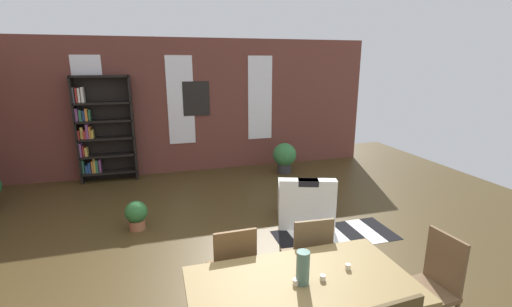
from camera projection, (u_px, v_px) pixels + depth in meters
The scene contains 19 objects.
ground_plane at pixel (223, 300), 3.56m from camera, with size 11.73×11.73×0.00m, color #45351A.
back_wall_brick at pixel (181, 107), 7.45m from camera, with size 8.48×0.12×2.83m, color brown.
window_pane_0 at pixel (90, 103), 6.87m from camera, with size 0.55×0.02×1.84m, color white.
window_pane_1 at pixel (181, 101), 7.34m from camera, with size 0.55×0.02×1.84m, color white.
window_pane_2 at pixel (260, 98), 7.81m from camera, with size 0.55×0.02×1.84m, color white.
dining_table at pixel (302, 294), 2.61m from camera, with size 1.67×0.92×0.76m.
vase_on_table at pixel (303, 268), 2.55m from camera, with size 0.10×0.10×0.26m, color #4C7266.
tealight_candle_0 at pixel (296, 282), 2.56m from camera, with size 0.04×0.04×0.04m, color silver.
tealight_candle_1 at pixel (323, 278), 2.61m from camera, with size 0.04×0.04×0.04m, color silver.
tealight_candle_2 at pixel (348, 267), 2.75m from camera, with size 0.04×0.04×0.04m, color silver.
dining_chair_head_right at pixel (432, 284), 2.98m from camera, with size 0.43×0.43×0.95m.
dining_chair_far_right at pixel (308, 257), 3.39m from camera, with size 0.42×0.42×0.95m.
dining_chair_far_left at pixel (233, 269), 3.19m from camera, with size 0.41×0.41×0.95m.
bookshelf_tall at pixel (101, 130), 6.89m from camera, with size 1.08×0.28×2.10m.
armchair_white at pixel (305, 203), 5.26m from camera, with size 1.01×1.01×0.75m.
potted_plant_by_shelf at pixel (285, 156), 7.56m from camera, with size 0.50×0.50×0.65m.
potted_plant_corner at pixel (136, 214), 5.01m from camera, with size 0.31×0.31×0.42m.
striped_rug at pixel (335, 235), 4.87m from camera, with size 1.68×0.73×0.01m.
framed_picture at pixel (196, 99), 7.42m from camera, with size 0.56×0.03×0.72m, color black.
Camera 1 is at (-0.53, -3.03, 2.34)m, focal length 24.54 mm.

